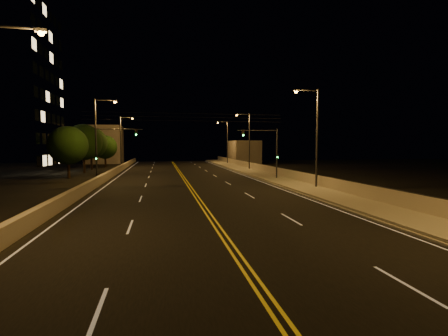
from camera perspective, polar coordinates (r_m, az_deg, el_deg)
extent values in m
plane|color=black|center=(8.63, 10.94, -25.92)|extent=(160.00, 160.00, 0.00)
cube|color=black|center=(27.41, -4.93, -4.96)|extent=(18.00, 120.00, 0.02)
cube|color=gray|center=(30.47, 15.76, -3.93)|extent=(3.60, 120.00, 0.30)
cube|color=gray|center=(29.69, 12.53, -4.22)|extent=(0.14, 120.00, 0.15)
cube|color=#9F9584|center=(31.16, 18.50, -2.60)|extent=(0.30, 120.00, 1.00)
cube|color=#9F9584|center=(27.99, -24.67, -4.18)|extent=(0.45, 120.00, 0.94)
cube|color=gray|center=(77.50, 3.46, 2.84)|extent=(6.00, 10.00, 5.32)
cube|color=gray|center=(81.67, -20.32, 3.89)|extent=(8.00, 8.00, 8.84)
cylinder|color=black|center=(31.10, 18.52, -1.63)|extent=(0.06, 120.00, 0.06)
cube|color=silver|center=(27.86, -22.88, -5.10)|extent=(0.12, 116.00, 0.00)
cube|color=silver|center=(29.56, 11.94, -4.35)|extent=(0.12, 116.00, 0.00)
cube|color=gold|center=(27.39, -5.24, -4.95)|extent=(0.12, 116.00, 0.00)
cube|color=gold|center=(27.42, -4.61, -4.93)|extent=(0.12, 116.00, 0.00)
cube|color=silver|center=(9.59, -21.42, -22.74)|extent=(0.12, 3.00, 0.00)
cube|color=silver|center=(18.01, -16.19, -9.85)|extent=(0.12, 3.00, 0.00)
cube|color=silver|center=(26.82, -14.46, -5.25)|extent=(0.12, 3.00, 0.00)
cube|color=silver|center=(35.72, -13.60, -2.94)|extent=(0.12, 3.00, 0.00)
cube|color=silver|center=(44.66, -13.08, -1.54)|extent=(0.12, 3.00, 0.00)
cube|color=silver|center=(53.62, -12.74, -0.62)|extent=(0.12, 3.00, 0.00)
cube|color=silver|center=(62.59, -12.49, 0.04)|extent=(0.12, 3.00, 0.00)
cube|color=silver|center=(71.57, -12.31, 0.54)|extent=(0.12, 3.00, 0.00)
cube|color=silver|center=(80.55, -12.17, 0.92)|extent=(0.12, 3.00, 0.00)
cube|color=silver|center=(11.97, 29.40, -17.43)|extent=(0.12, 3.00, 0.00)
cube|color=silver|center=(19.38, 11.70, -8.78)|extent=(0.12, 3.00, 0.00)
cube|color=silver|center=(27.75, 4.50, -4.82)|extent=(0.12, 3.00, 0.00)
cube|color=silver|center=(36.43, 0.71, -2.69)|extent=(0.12, 3.00, 0.00)
cube|color=silver|center=(45.23, -1.61, -1.37)|extent=(0.12, 3.00, 0.00)
cube|color=silver|center=(54.09, -3.17, -0.48)|extent=(0.12, 3.00, 0.00)
cube|color=silver|center=(63.00, -4.28, 0.15)|extent=(0.12, 3.00, 0.00)
cube|color=silver|center=(71.92, -5.12, 0.63)|extent=(0.12, 3.00, 0.00)
cube|color=silver|center=(80.87, -5.78, 1.01)|extent=(0.12, 3.00, 0.00)
cylinder|color=#2D2D33|center=(32.28, 16.03, 4.78)|extent=(0.20, 0.20, 9.59)
cylinder|color=#2D2D33|center=(32.21, 14.41, 13.12)|extent=(2.20, 0.12, 0.12)
cube|color=#2D2D33|center=(31.75, 12.57, 13.15)|extent=(0.50, 0.25, 0.14)
sphere|color=#FF9E2D|center=(31.73, 12.56, 12.97)|extent=(0.28, 0.28, 0.28)
cylinder|color=#2D2D33|center=(54.87, 4.49, 4.56)|extent=(0.20, 0.20, 9.59)
cylinder|color=#2D2D33|center=(54.83, 3.39, 9.43)|extent=(2.20, 0.12, 0.12)
cube|color=#2D2D33|center=(54.56, 2.26, 9.39)|extent=(0.50, 0.25, 0.14)
sphere|color=#FF9E2D|center=(54.55, 2.26, 9.28)|extent=(0.28, 0.28, 0.28)
cylinder|color=#2D2D33|center=(72.67, 0.62, 4.45)|extent=(0.20, 0.20, 9.59)
cylinder|color=#2D2D33|center=(72.63, -0.23, 8.12)|extent=(2.20, 0.12, 0.12)
cube|color=#2D2D33|center=(72.43, -1.10, 8.07)|extent=(0.50, 0.25, 0.14)
sphere|color=#FF9E2D|center=(72.43, -1.10, 7.99)|extent=(0.28, 0.28, 0.28)
cylinder|color=#2D2D33|center=(17.96, -33.04, 20.04)|extent=(2.20, 0.12, 0.12)
cube|color=#2D2D33|center=(17.59, -29.49, 20.30)|extent=(0.50, 0.25, 0.14)
sphere|color=#FF9E2D|center=(17.56, -29.48, 19.98)|extent=(0.28, 0.28, 0.28)
cylinder|color=#2D2D33|center=(40.26, -21.60, 4.48)|extent=(0.20, 0.20, 9.59)
cylinder|color=#2D2D33|center=(40.40, -20.21, 11.12)|extent=(2.20, 0.12, 0.12)
cube|color=#2D2D33|center=(40.24, -18.63, 11.09)|extent=(0.50, 0.25, 0.14)
sphere|color=#FF9E2D|center=(40.23, -18.63, 10.95)|extent=(0.28, 0.28, 0.28)
cylinder|color=#2D2D33|center=(63.63, -17.69, 4.31)|extent=(0.20, 0.20, 9.59)
cylinder|color=#2D2D33|center=(63.71, -16.79, 8.52)|extent=(2.20, 0.12, 0.12)
cube|color=#2D2D33|center=(63.61, -15.79, 8.48)|extent=(0.50, 0.25, 0.14)
sphere|color=#FF9E2D|center=(63.60, -15.79, 8.39)|extent=(0.28, 0.28, 0.28)
cylinder|color=#2D2D33|center=(39.98, 9.27, 2.32)|extent=(0.18, 0.18, 6.25)
cylinder|color=#2D2D33|center=(39.21, 5.86, 6.60)|extent=(5.00, 0.10, 0.10)
cube|color=black|center=(38.73, 3.37, 6.12)|extent=(0.28, 0.18, 0.80)
sphere|color=#19FF4C|center=(38.61, 3.41, 5.76)|extent=(0.14, 0.14, 0.14)
cube|color=black|center=(39.85, 9.34, 2.13)|extent=(0.22, 0.14, 0.55)
cylinder|color=#2D2D33|center=(38.15, -21.52, 2.01)|extent=(0.18, 0.18, 6.25)
cylinder|color=#2D2D33|center=(37.80, -17.88, 6.52)|extent=(5.00, 0.10, 0.10)
cube|color=black|center=(37.61, -15.21, 6.05)|extent=(0.28, 0.18, 0.80)
sphere|color=#19FF4C|center=(37.50, -15.21, 5.67)|extent=(0.14, 0.14, 0.14)
cube|color=black|center=(38.01, -21.55, 1.81)|extent=(0.22, 0.14, 0.55)
cylinder|color=black|center=(36.63, -6.59, 8.26)|extent=(22.00, 0.03, 0.03)
cylinder|color=black|center=(36.66, -6.59, 8.88)|extent=(22.00, 0.03, 0.03)
cylinder|color=black|center=(36.70, -6.60, 9.50)|extent=(22.00, 0.03, 0.03)
cylinder|color=black|center=(46.63, -25.63, -0.18)|extent=(0.36, 0.36, 2.36)
sphere|color=black|center=(46.53, -25.75, 3.61)|extent=(4.99, 4.99, 4.99)
cylinder|color=black|center=(54.46, -23.37, 0.58)|extent=(0.36, 0.36, 2.63)
sphere|color=black|center=(54.38, -23.47, 4.19)|extent=(5.55, 5.55, 5.55)
cylinder|color=black|center=(61.04, -22.25, 0.93)|extent=(0.36, 0.36, 2.58)
sphere|color=black|center=(60.96, -22.34, 4.10)|extent=(5.45, 5.45, 5.45)
cylinder|color=black|center=(67.20, -20.12, 1.07)|extent=(0.36, 0.36, 2.17)
sphere|color=black|center=(67.13, -20.18, 3.48)|extent=(4.57, 4.57, 4.57)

